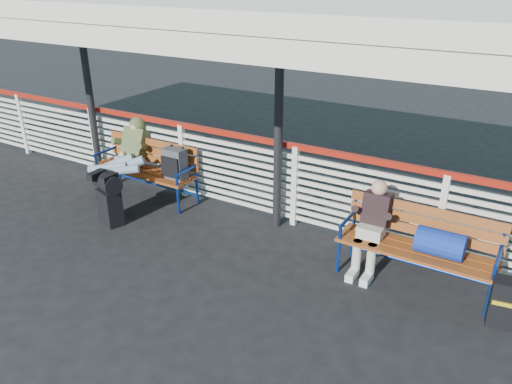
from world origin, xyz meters
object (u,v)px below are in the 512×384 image
Objects in this scene: bench_right at (428,241)px; suitcase_side at (510,304)px; traveler_man at (123,161)px; companion_person at (372,226)px; luggage_stack at (109,196)px; bench_left at (156,163)px.

bench_right is 3.34× the size of suitcase_side.
companion_person is at bearing 0.96° from traveler_man.
luggage_stack is 0.44× the size of bench_right.
bench_left is at bearing 107.98° from luggage_stack.
bench_left is 1.00× the size of bench_right.
bench_left is at bearing 165.14° from suitcase_side.
companion_person is at bearing 160.96° from suitcase_side.
luggage_stack is at bearing -63.03° from traveler_man.
luggage_stack is 1.47× the size of suitcase_side.
bench_left is 3.63m from companion_person.
luggage_stack is 0.49× the size of traveler_man.
companion_person reaches higher than bench_left.
luggage_stack is at bearing 176.39° from suitcase_side.
bench_right is at bearing 28.95° from luggage_stack.
suitcase_side is (5.24, 0.45, -0.16)m from luggage_stack.
luggage_stack is at bearing -169.94° from bench_right.
bench_left is 5.26m from suitcase_side.
suitcase_side is at bearing -2.37° from traveler_man.
suitcase_side is (5.22, -0.58, -0.33)m from bench_left.
bench_left is 4.29m from bench_right.
traveler_man is at bearing 169.13° from suitcase_side.
bench_right is 1.57× the size of companion_person.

